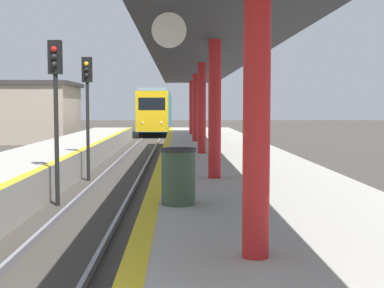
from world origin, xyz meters
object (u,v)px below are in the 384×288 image
at_px(train, 157,111).
at_px(signal_mid, 56,91).
at_px(signal_far, 87,95).
at_px(trash_bin, 178,176).

bearing_deg(train, signal_mid, -91.59).
bearing_deg(signal_mid, signal_far, 89.69).
xyz_separation_m(signal_mid, trash_bin, (3.30, -5.28, -1.63)).
bearing_deg(signal_far, trash_bin, -72.23).
height_order(signal_far, trash_bin, signal_far).
bearing_deg(signal_mid, trash_bin, -58.01).
xyz_separation_m(signal_far, trash_bin, (3.27, -10.21, -1.63)).
height_order(signal_mid, trash_bin, signal_mid).
height_order(train, trash_bin, train).
relative_size(signal_far, trash_bin, 4.55).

